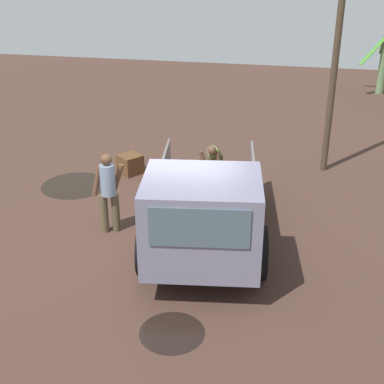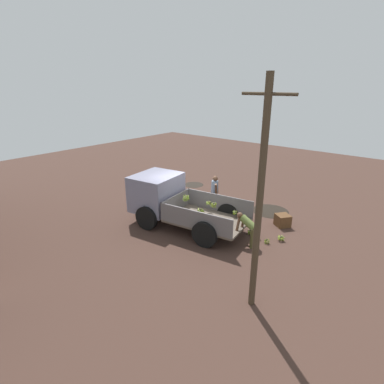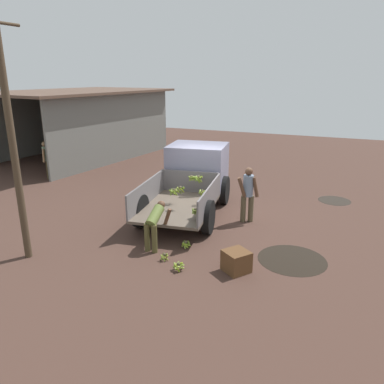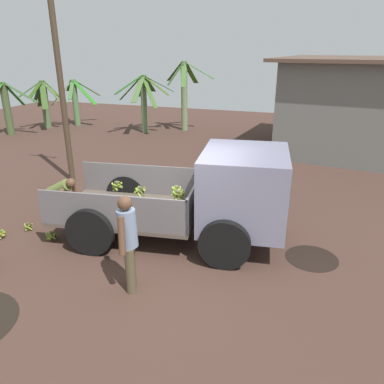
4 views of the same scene
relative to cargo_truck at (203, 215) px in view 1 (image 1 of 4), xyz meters
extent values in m
plane|color=#452E26|center=(-0.75, -0.73, -1.08)|extent=(36.00, 36.00, 0.00)
cylinder|color=black|center=(1.93, -0.10, -1.08)|extent=(1.03, 1.03, 0.01)
cylinder|color=black|center=(-2.99, -3.84, -1.08)|extent=(1.67, 1.67, 0.01)
cube|color=brown|center=(-1.97, -0.29, -0.55)|extent=(3.28, 2.42, 0.08)
cube|color=slate|center=(-2.11, 0.68, -0.16)|extent=(3.00, 0.49, 0.71)
cube|color=slate|center=(-1.83, -1.25, -0.16)|extent=(3.00, 0.49, 0.71)
cube|color=slate|center=(-0.50, -0.07, -0.16)|extent=(0.34, 1.99, 0.71)
cube|color=gray|center=(0.47, 0.07, 0.16)|extent=(1.94, 2.18, 1.51)
cube|color=#4C606B|center=(1.31, 0.19, 0.46)|extent=(0.26, 1.56, 0.66)
cylinder|color=black|center=(0.07, 1.06, -0.59)|extent=(1.00, 0.36, 0.98)
cylinder|color=black|center=(0.37, -0.99, -0.59)|extent=(1.00, 0.36, 0.98)
cylinder|color=black|center=(-2.57, 0.67, -0.59)|extent=(1.00, 0.36, 0.98)
cylinder|color=black|center=(-2.27, -1.37, -0.59)|extent=(1.00, 0.36, 0.98)
sphere|color=brown|center=(-1.57, -0.90, -0.07)|extent=(0.06, 0.06, 0.06)
cylinder|color=#94B043|center=(-1.58, -0.83, -0.11)|extent=(0.18, 0.06, 0.10)
cylinder|color=#90AC2E|center=(-1.61, -0.87, -0.13)|extent=(0.12, 0.14, 0.15)
cylinder|color=olive|center=(-1.62, -0.91, -0.13)|extent=(0.05, 0.15, 0.15)
cylinder|color=olive|center=(-1.59, -0.96, -0.12)|extent=(0.17, 0.09, 0.13)
cylinder|color=#94A537|center=(-1.54, -0.94, -0.14)|extent=(0.13, 0.10, 0.16)
cylinder|color=#82A03E|center=(-1.51, -0.91, -0.13)|extent=(0.06, 0.16, 0.14)
cylinder|color=olive|center=(-1.52, -0.87, -0.13)|extent=(0.12, 0.14, 0.14)
sphere|color=brown|center=(-2.15, -0.45, 0.14)|extent=(0.09, 0.09, 0.09)
cylinder|color=olive|center=(-2.17, -0.52, 0.07)|extent=(0.18, 0.09, 0.17)
cylinder|color=olive|center=(-2.09, -0.51, 0.09)|extent=(0.18, 0.17, 0.13)
cylinder|color=olive|center=(-2.07, -0.44, 0.08)|extent=(0.07, 0.20, 0.15)
cylinder|color=olive|center=(-2.12, -0.39, 0.07)|extent=(0.18, 0.11, 0.17)
cylinder|color=olive|center=(-2.20, -0.40, 0.07)|extent=(0.16, 0.15, 0.17)
cylinder|color=olive|center=(-2.20, -0.46, 0.06)|extent=(0.06, 0.16, 0.19)
sphere|color=#4C4531|center=(-1.80, -0.07, -0.07)|extent=(0.08, 0.08, 0.08)
cylinder|color=olive|center=(-1.75, -0.11, -0.16)|extent=(0.14, 0.16, 0.21)
cylinder|color=#9EB144|center=(-1.72, -0.03, -0.13)|extent=(0.14, 0.21, 0.15)
cylinder|color=olive|center=(-1.82, 0.00, -0.15)|extent=(0.21, 0.09, 0.18)
cylinder|color=#5E771D|center=(-1.89, -0.06, -0.13)|extent=(0.07, 0.23, 0.14)
cylinder|color=olive|center=(-1.82, -0.13, -0.16)|extent=(0.18, 0.12, 0.20)
sphere|color=brown|center=(-0.86, -0.25, 0.14)|extent=(0.07, 0.07, 0.07)
cylinder|color=olive|center=(-0.78, -0.25, 0.09)|extent=(0.04, 0.18, 0.12)
cylinder|color=#98A947|center=(-0.82, -0.21, 0.06)|extent=(0.13, 0.12, 0.17)
cylinder|color=olive|center=(-0.86, -0.20, 0.06)|extent=(0.14, 0.05, 0.17)
cylinder|color=olive|center=(-0.90, -0.21, 0.07)|extent=(0.13, 0.14, 0.16)
cylinder|color=olive|center=(-0.92, -0.25, 0.07)|extent=(0.04, 0.16, 0.15)
cylinder|color=olive|center=(-0.90, -0.30, 0.07)|extent=(0.14, 0.14, 0.15)
cylinder|color=olive|center=(-0.86, -0.33, 0.09)|extent=(0.18, 0.05, 0.11)
cylinder|color=olive|center=(-0.82, -0.28, 0.06)|extent=(0.12, 0.12, 0.17)
sphere|color=brown|center=(-2.69, -1.14, -0.25)|extent=(0.08, 0.08, 0.08)
cylinder|color=#86A320|center=(-2.66, -1.16, -0.31)|extent=(0.11, 0.14, 0.15)
cylinder|color=#59731C|center=(-2.65, -1.13, -0.31)|extent=(0.09, 0.14, 0.15)
cylinder|color=#8AAF23|center=(-2.68, -1.10, -0.31)|extent=(0.14, 0.09, 0.15)
cylinder|color=#8FAF48|center=(-2.72, -1.09, -0.30)|extent=(0.15, 0.12, 0.14)
cylinder|color=olive|center=(-2.73, -1.13, -0.32)|extent=(0.07, 0.14, 0.15)
cylinder|color=olive|center=(-2.74, -1.18, -0.29)|extent=(0.14, 0.16, 0.11)
cylinder|color=olive|center=(-2.70, -1.19, -0.31)|extent=(0.15, 0.06, 0.14)
sphere|color=brown|center=(-0.75, -0.46, 0.12)|extent=(0.08, 0.08, 0.08)
cylinder|color=olive|center=(-0.82, -0.40, 0.07)|extent=(0.18, 0.20, 0.13)
cylinder|color=olive|center=(-0.81, -0.46, 0.02)|extent=(0.05, 0.17, 0.21)
cylinder|color=olive|center=(-0.80, -0.51, 0.04)|extent=(0.17, 0.17, 0.19)
cylinder|color=olive|center=(-0.74, -0.52, 0.03)|extent=(0.18, 0.06, 0.21)
cylinder|color=olive|center=(-0.69, -0.50, 0.04)|extent=(0.15, 0.19, 0.19)
cylinder|color=olive|center=(-0.66, -0.45, 0.05)|extent=(0.07, 0.22, 0.16)
cylinder|color=olive|center=(-0.69, -0.38, 0.07)|extent=(0.21, 0.18, 0.12)
cylinder|color=olive|center=(-0.77, -0.38, 0.05)|extent=(0.22, 0.09, 0.17)
cylinder|color=#453626|center=(-5.37, 2.24, 1.83)|extent=(0.17, 0.17, 5.82)
cylinder|color=#678857|center=(-14.12, 4.52, 0.04)|extent=(0.31, 0.31, 2.24)
cube|color=#1F571C|center=(-14.44, 4.10, 0.57)|extent=(0.82, 0.97, 1.28)
cube|color=#42842C|center=(-13.71, 4.04, 0.70)|extent=(0.98, 1.09, 1.04)
cylinder|color=brown|center=(-0.91, -2.26, -0.67)|extent=(0.22, 0.22, 0.83)
cylinder|color=brown|center=(-1.01, -2.04, -0.67)|extent=(0.22, 0.22, 0.83)
cylinder|color=gray|center=(-0.97, -2.15, 0.07)|extent=(0.43, 0.42, 0.66)
sphere|color=brown|center=(-0.99, -2.16, 0.51)|extent=(0.23, 0.23, 0.23)
cylinder|color=brown|center=(-0.96, -2.37, 0.05)|extent=(0.20, 0.27, 0.62)
cylinder|color=brown|center=(-1.16, -2.01, 0.05)|extent=(0.22, 0.31, 0.62)
cylinder|color=#4B4524|center=(-3.93, -0.33, -0.71)|extent=(0.15, 0.15, 0.75)
cylinder|color=#4B4524|center=(-3.93, -0.55, -0.71)|extent=(0.15, 0.15, 0.75)
cylinder|color=olive|center=(-3.68, -0.44, -0.20)|extent=(0.65, 0.28, 0.52)
sphere|color=brown|center=(-3.33, -0.44, -0.01)|extent=(0.21, 0.21, 0.21)
cylinder|color=brown|center=(-3.37, -0.25, -0.34)|extent=(0.10, 0.27, 0.56)
cylinder|color=brown|center=(-3.37, -0.63, -0.34)|extent=(0.10, 0.27, 0.55)
sphere|color=#443D2C|center=(-4.23, -0.97, -0.93)|extent=(0.07, 0.07, 0.07)
cylinder|color=olive|center=(-4.17, -0.95, -1.00)|extent=(0.07, 0.15, 0.16)
cylinder|color=olive|center=(-4.22, -0.91, -1.00)|extent=(0.16, 0.05, 0.16)
cylinder|color=#8EA83F|center=(-4.28, -0.96, -1.00)|extent=(0.06, 0.16, 0.16)
cylinder|color=olive|center=(-4.27, -1.01, -0.99)|extent=(0.14, 0.13, 0.15)
cylinder|color=#90AC2A|center=(-4.18, -1.02, -0.99)|extent=(0.15, 0.13, 0.15)
sphere|color=brown|center=(-3.41, -1.18, -0.91)|extent=(0.08, 0.08, 0.08)
cylinder|color=olive|center=(-3.35, -1.15, -0.98)|extent=(0.12, 0.17, 0.15)
cylinder|color=olive|center=(-3.41, -1.11, -0.97)|extent=(0.18, 0.04, 0.14)
cylinder|color=#91AB45|center=(-3.45, -1.15, -0.99)|extent=(0.12, 0.14, 0.18)
cylinder|color=#84A725|center=(-3.48, -1.19, -0.97)|extent=(0.06, 0.18, 0.14)
cylinder|color=#83A92E|center=(-3.44, -1.25, -0.97)|extent=(0.18, 0.12, 0.13)
cylinder|color=olive|center=(-3.38, -1.26, -0.96)|extent=(0.19, 0.11, 0.11)
cylinder|color=olive|center=(-3.36, -1.20, -0.99)|extent=(0.08, 0.15, 0.18)
sphere|color=#423C2B|center=(-4.55, -1.50, -0.92)|extent=(0.08, 0.08, 0.08)
cylinder|color=olive|center=(-4.53, -1.56, -0.99)|extent=(0.18, 0.09, 0.17)
cylinder|color=#90AF41|center=(-4.48, -1.54, -0.96)|extent=(0.15, 0.19, 0.12)
cylinder|color=olive|center=(-4.47, -1.47, -0.96)|extent=(0.11, 0.20, 0.12)
cylinder|color=olive|center=(-4.52, -1.42, -0.96)|extent=(0.20, 0.12, 0.12)
cylinder|color=olive|center=(-4.59, -1.43, -0.97)|extent=(0.19, 0.15, 0.13)
cylinder|color=olive|center=(-4.61, -1.49, -0.99)|extent=(0.07, 0.17, 0.18)
cylinder|color=#8AA13D|center=(-4.59, -1.56, -0.97)|extent=(0.19, 0.15, 0.13)
cube|color=brown|center=(-4.05, -2.73, -0.83)|extent=(0.74, 0.74, 0.50)
camera|label=1|loc=(8.32, 1.59, 4.39)|focal=50.00mm
camera|label=2|loc=(-8.33, 8.32, 4.49)|focal=28.00mm
camera|label=3|loc=(-11.53, -4.79, 3.25)|focal=35.00mm
camera|label=4|loc=(1.82, -6.95, 2.83)|focal=35.00mm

